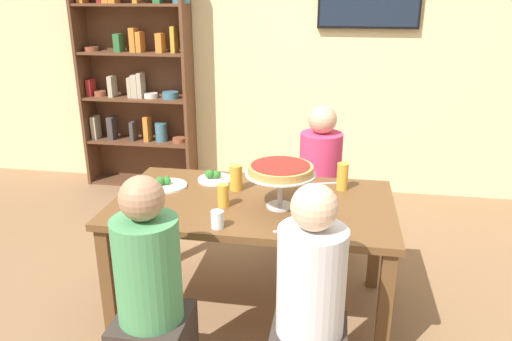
{
  "coord_description": "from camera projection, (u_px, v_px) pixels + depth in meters",
  "views": [
    {
      "loc": [
        0.46,
        -2.59,
        1.87
      ],
      "look_at": [
        0.0,
        0.1,
        0.89
      ],
      "focal_mm": 34.68,
      "sensor_mm": 36.0,
      "label": 1
    }
  ],
  "objects": [
    {
      "name": "rear_partition",
      "position": [
        293.0,
        46.0,
        4.68
      ],
      "size": [
        8.0,
        0.12,
        2.8
      ],
      "primitive_type": "cube",
      "color": "beige",
      "rests_on": "ground_plane"
    },
    {
      "name": "salad_plate_near_diner",
      "position": [
        214.0,
        178.0,
        3.16
      ],
      "size": [
        0.22,
        0.22,
        0.07
      ],
      "color": "white",
      "rests_on": "dining_table"
    },
    {
      "name": "diner_far_right",
      "position": [
        319.0,
        194.0,
        3.6
      ],
      "size": [
        0.34,
        0.34,
        1.15
      ],
      "rotation": [
        0.0,
        0.0,
        -1.57
      ],
      "color": "#382D28",
      "rests_on": "ground_plane"
    },
    {
      "name": "beer_glass_amber_short",
      "position": [
        236.0,
        178.0,
        3.0
      ],
      "size": [
        0.08,
        0.08,
        0.16
      ],
      "primitive_type": "cylinder",
      "color": "gold",
      "rests_on": "dining_table"
    },
    {
      "name": "diner_near_right",
      "position": [
        309.0,
        322.0,
        2.2
      ],
      "size": [
        0.34,
        0.34,
        1.15
      ],
      "rotation": [
        0.0,
        0.0,
        1.57
      ],
      "color": "#382D28",
      "rests_on": "ground_plane"
    },
    {
      "name": "water_glass_clear_near",
      "position": [
        217.0,
        219.0,
        2.52
      ],
      "size": [
        0.07,
        0.07,
        0.09
      ],
      "primitive_type": "cylinder",
      "color": "white",
      "rests_on": "dining_table"
    },
    {
      "name": "beer_glass_amber_spare",
      "position": [
        223.0,
        195.0,
        2.76
      ],
      "size": [
        0.06,
        0.06,
        0.13
      ],
      "primitive_type": "cylinder",
      "color": "gold",
      "rests_on": "dining_table"
    },
    {
      "name": "deep_dish_pizza_stand",
      "position": [
        280.0,
        172.0,
        2.7
      ],
      "size": [
        0.39,
        0.39,
        0.25
      ],
      "color": "silver",
      "rests_on": "dining_table"
    },
    {
      "name": "diner_near_left",
      "position": [
        151.0,
        309.0,
        2.29
      ],
      "size": [
        0.34,
        0.34,
        1.15
      ],
      "rotation": [
        0.0,
        0.0,
        1.57
      ],
      "color": "#382D28",
      "rests_on": "ground_plane"
    },
    {
      "name": "cutlery_fork_near",
      "position": [
        323.0,
        183.0,
        3.11
      ],
      "size": [
        0.18,
        0.07,
        0.0
      ],
      "primitive_type": "cube",
      "rotation": [
        0.0,
        0.0,
        3.45
      ],
      "color": "silver",
      "rests_on": "dining_table"
    },
    {
      "name": "beer_glass_amber_tall",
      "position": [
        342.0,
        177.0,
        3.0
      ],
      "size": [
        0.07,
        0.07,
        0.17
      ],
      "primitive_type": "cylinder",
      "color": "gold",
      "rests_on": "dining_table"
    },
    {
      "name": "ground_plane",
      "position": [
        253.0,
        309.0,
        3.11
      ],
      "size": [
        12.0,
        12.0,
        0.0
      ],
      "primitive_type": "plane",
      "color": "#846042"
    },
    {
      "name": "dining_table",
      "position": [
        253.0,
        215.0,
        2.89
      ],
      "size": [
        1.61,
        0.92,
        0.74
      ],
      "color": "brown",
      "rests_on": "ground_plane"
    },
    {
      "name": "bookshelf",
      "position": [
        136.0,
        73.0,
        4.84
      ],
      "size": [
        1.13,
        0.3,
        2.21
      ],
      "color": "brown",
      "rests_on": "ground_plane"
    },
    {
      "name": "cutlery_knife_near",
      "position": [
        291.0,
        231.0,
        2.49
      ],
      "size": [
        0.18,
        0.07,
        0.0
      ],
      "primitive_type": "cube",
      "rotation": [
        0.0,
        0.0,
        0.3
      ],
      "color": "silver",
      "rests_on": "dining_table"
    },
    {
      "name": "salad_plate_far_diner",
      "position": [
        166.0,
        184.0,
        3.06
      ],
      "size": [
        0.24,
        0.24,
        0.07
      ],
      "color": "white",
      "rests_on": "dining_table"
    }
  ]
}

